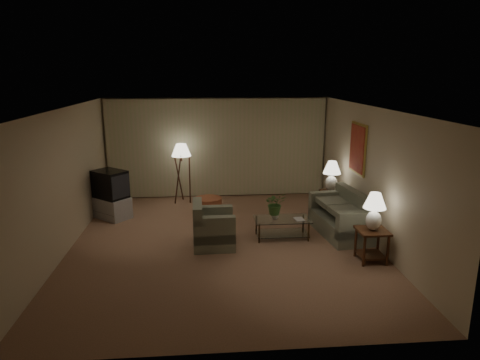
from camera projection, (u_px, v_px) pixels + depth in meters
name	position (u px, v px, depth m)	size (l,w,h in m)	color
ground	(223.00, 243.00, 8.65)	(7.00, 7.00, 0.00)	#A3715A
room_shell	(220.00, 145.00, 9.68)	(6.04, 7.02, 2.72)	beige
sofa	(340.00, 218.00, 9.03)	(1.84, 1.22, 0.73)	gray
armchair	(214.00, 229.00, 8.43)	(0.87, 0.83, 0.71)	gray
side_table_near	(372.00, 240.00, 7.73)	(0.53, 0.53, 0.60)	#391D0F
side_table_far	(330.00, 199.00, 10.25)	(0.48, 0.40, 0.60)	#391D0F
table_lamp_near	(374.00, 208.00, 7.58)	(0.40, 0.40, 0.69)	white
table_lamp_far	(332.00, 174.00, 10.09)	(0.42, 0.42, 0.73)	white
coffee_table	(282.00, 225.00, 8.85)	(1.15, 0.63, 0.41)	silver
tv_cabinet	(112.00, 207.00, 10.09)	(1.00, 0.96, 0.50)	#ABABAE
crt_tv	(110.00, 184.00, 9.95)	(0.92, 0.89, 0.64)	black
floor_lamp	(182.00, 172.00, 11.18)	(0.51, 0.51, 1.56)	#391D0F
ottoman	(209.00, 206.00, 10.31)	(0.64, 0.64, 0.42)	#A35637
vase	(275.00, 215.00, 8.79)	(0.15, 0.15, 0.15)	white
flowers	(275.00, 201.00, 8.71)	(0.43, 0.37, 0.47)	#407132
book	(295.00, 220.00, 8.74)	(0.18, 0.25, 0.02)	olive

